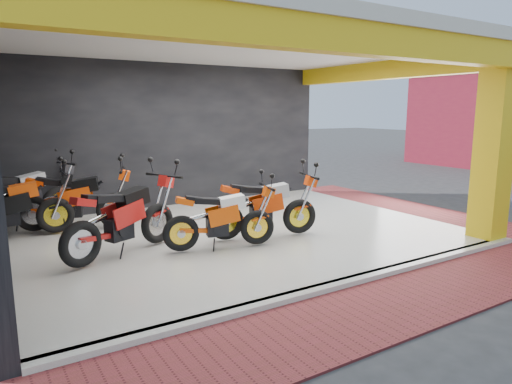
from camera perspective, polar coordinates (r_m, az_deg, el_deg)
ground at (r=7.28m, az=5.45°, el=-9.17°), size 80.00×80.00×0.00m
showroom_floor at (r=8.86m, az=-2.43°, el=-5.23°), size 8.00×6.00×0.10m
showroom_ceiling at (r=8.62m, az=-2.62°, el=18.16°), size 8.40×6.40×0.20m
back_wall at (r=11.36m, az=-10.28°, el=6.75°), size 8.20×0.20×3.50m
corner_column at (r=9.24m, az=27.57°, el=4.98°), size 0.50×0.50×3.50m
header_beam_front at (r=6.17m, az=11.93°, el=18.30°), size 8.40×0.30×0.40m
header_beam_right at (r=11.10m, az=16.33°, el=14.44°), size 0.30×6.40×0.40m
floor_kerb at (r=6.53m, az=10.99°, el=-11.17°), size 8.00×0.20×0.10m
paver_front at (r=6.05m, az=16.14°, el=-13.57°), size 9.00×1.40×0.03m
paver_right at (r=11.91m, az=18.11°, el=-1.87°), size 1.40×7.00×0.03m
moto_hero at (r=7.78m, az=0.15°, el=-2.35°), size 2.14×1.22×1.23m
moto_row_a at (r=8.50m, az=5.48°, el=-0.97°), size 2.31×1.33×1.33m
moto_row_b at (r=8.03m, az=-12.31°, el=-1.48°), size 2.49×1.72×1.43m
moto_row_c at (r=9.29m, az=-23.91°, el=-0.71°), size 2.30×0.96×1.38m
moto_row_d at (r=9.35m, az=-17.42°, el=-0.18°), size 2.43×1.54×1.39m
moto_row_e at (r=10.32m, az=-23.58°, el=0.56°), size 2.54×1.61×1.46m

